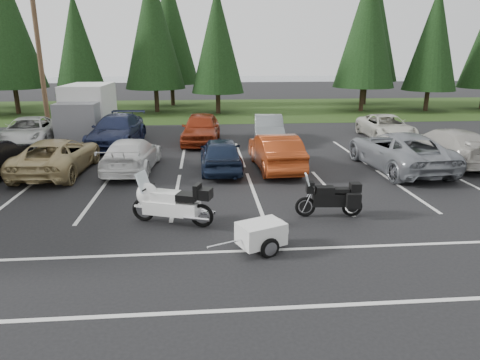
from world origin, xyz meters
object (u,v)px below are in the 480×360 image
at_px(car_near_3, 132,155).
at_px(car_far_2, 201,128).
at_px(touring_motorcycle, 171,199).
at_px(car_far_1, 117,130).
at_px(car_near_6, 399,151).
at_px(car_near_7, 447,146).
at_px(car_near_2, 57,156).
at_px(car_far_0, 29,132).
at_px(car_far_4, 386,127).
at_px(cargo_trailer, 261,236).
at_px(car_near_4, 221,154).
at_px(utility_pole, 39,53).
at_px(car_far_3, 269,129).
at_px(adventure_motorcycle, 329,195).
at_px(car_near_5, 275,151).
at_px(box_truck, 86,111).

relative_size(car_near_3, car_far_2, 0.97).
bearing_deg(touring_motorcycle, car_far_1, 127.58).
bearing_deg(car_near_6, car_near_7, -165.11).
xyz_separation_m(car_near_2, car_near_7, (16.56, 0.34, 0.05)).
bearing_deg(car_far_1, car_near_2, -98.90).
bearing_deg(car_far_0, car_near_2, -65.95).
height_order(car_far_4, cargo_trailer, car_far_4).
xyz_separation_m(car_near_4, car_near_7, (9.99, 0.53, 0.06)).
xyz_separation_m(car_far_0, car_far_4, (19.45, 0.09, -0.05)).
xyz_separation_m(car_far_1, touring_motorcycle, (3.59, -11.18, -0.03)).
distance_m(utility_pole, car_near_4, 12.98).
distance_m(car_far_2, car_far_3, 3.67).
distance_m(car_far_4, adventure_motorcycle, 13.33).
height_order(car_near_6, adventure_motorcycle, car_near_6).
height_order(car_near_2, car_near_4, car_near_2).
distance_m(car_far_0, car_far_2, 9.04).
bearing_deg(car_near_3, car_near_4, 178.37).
bearing_deg(car_near_7, car_near_4, -2.01).
xyz_separation_m(car_near_5, car_near_6, (5.11, -0.42, 0.03)).
xyz_separation_m(car_near_4, car_far_1, (-5.22, 5.51, 0.08)).
relative_size(car_near_5, car_far_1, 0.84).
xyz_separation_m(box_truck, car_near_5, (9.75, -8.36, -0.70)).
relative_size(car_far_2, car_far_4, 0.99).
bearing_deg(car_near_2, car_far_4, -157.45).
bearing_deg(car_near_3, car_far_2, -114.01).
xyz_separation_m(utility_pole, car_far_2, (8.66, -2.18, -3.89)).
distance_m(car_near_7, car_far_0, 20.58).
xyz_separation_m(car_near_7, car_far_3, (-7.14, 5.27, -0.05)).
xyz_separation_m(car_far_0, touring_motorcycle, (8.22, -11.67, 0.04)).
xyz_separation_m(car_near_7, adventure_motorcycle, (-7.03, -6.00, -0.09)).
xyz_separation_m(utility_pole, car_far_0, (-0.37, -1.92, -3.99)).
relative_size(car_far_1, touring_motorcycle, 1.99).
xyz_separation_m(box_truck, touring_motorcycle, (5.85, -14.09, -0.70)).
bearing_deg(car_far_0, car_far_4, -5.15).
xyz_separation_m(car_near_5, car_far_1, (-7.49, 5.45, 0.04)).
relative_size(utility_pole, car_near_6, 1.60).
height_order(utility_pole, adventure_motorcycle, utility_pole).
xyz_separation_m(utility_pole, adventure_motorcycle, (12.44, -13.39, -4.03)).
xyz_separation_m(car_near_6, cargo_trailer, (-6.72, -7.18, -0.42)).
xyz_separation_m(car_near_5, car_far_2, (-3.09, 5.68, 0.06)).
height_order(car_near_6, car_far_2, car_far_2).
distance_m(box_truck, car_far_4, 17.26).
height_order(car_near_2, car_far_0, car_far_0).
bearing_deg(car_near_3, utility_pole, -48.71).
height_order(utility_pole, car_far_3, utility_pole).
relative_size(utility_pole, car_far_1, 1.66).
bearing_deg(touring_motorcycle, car_near_6, 50.30).
relative_size(touring_motorcycle, adventure_motorcycle, 1.23).
bearing_deg(car_far_3, car_near_6, -48.12).
xyz_separation_m(car_near_3, car_far_1, (-1.56, 5.16, 0.12)).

